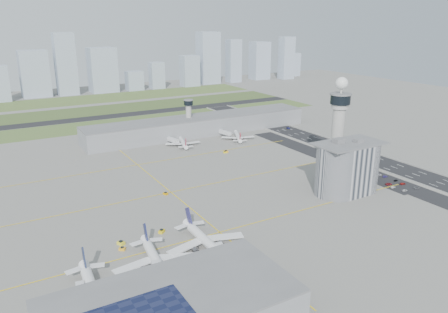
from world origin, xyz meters
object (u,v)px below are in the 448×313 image
car_lot_6 (417,188)px  car_lot_8 (396,180)px  car_lot_1 (393,187)px  car_lot_10 (379,175)px  secondary_tower (189,114)px  car_lot_0 (405,190)px  admin_building (347,168)px  airplane_near_b (156,256)px  tug_1 (121,243)px  car_lot_3 (375,179)px  airplane_far_b (238,134)px  car_lot_4 (368,176)px  jet_bridge_near_0 (82,309)px  car_hw_1 (347,151)px  jet_bridge_far_0 (168,140)px  jet_bridge_far_1 (220,133)px  car_lot_2 (389,184)px  airplane_near_c (207,237)px  jet_bridge_near_1 (162,285)px  tug_0 (122,249)px  car_hw_4 (245,118)px  car_lot_5 (357,173)px  car_lot_9 (385,176)px  tug_5 (226,151)px  car_lot_7 (403,184)px  control_tower (339,122)px  car_lot_11 (373,172)px  tug_4 (225,152)px  airplane_far_a (183,140)px  car_hw_2 (288,128)px  airplane_near_a (93,288)px  tug_3 (166,193)px

car_lot_6 → car_lot_8: bearing=7.0°
car_lot_1 → car_lot_10: car_lot_1 is taller
secondary_tower → car_lot_0: bearing=-74.2°
car_lot_0 → car_lot_10: 28.52m
admin_building → airplane_near_b: admin_building is taller
tug_1 → car_lot_3: size_ratio=0.85×
airplane_far_b → car_lot_4: bearing=-144.2°
jet_bridge_near_0 → car_hw_1: bearing=-56.3°
jet_bridge_far_0 → car_hw_1: (112.28, -93.38, -2.21)m
jet_bridge_far_1 → car_lot_2: jet_bridge_far_1 is taller
airplane_near_b → airplane_near_c: (25.90, 4.18, 0.23)m
jet_bridge_near_1 → tug_0: jet_bridge_near_1 is taller
car_hw_4 → secondary_tower: bearing=-163.4°
car_lot_5 → tug_0: bearing=103.6°
jet_bridge_far_1 → car_lot_9: size_ratio=3.83×
admin_building → jet_bridge_near_0: admin_building is taller
tug_5 → car_lot_7: (61.62, -116.00, -0.36)m
jet_bridge_near_1 → jet_bridge_far_0: 210.89m
car_lot_4 → car_lot_0: bearing=-174.6°
control_tower → car_lot_7: 56.12m
jet_bridge_near_0 → car_lot_7: jet_bridge_near_0 is taller
jet_bridge_far_0 → car_lot_0: bearing=15.5°
car_lot_11 → tug_4: bearing=31.0°
car_lot_8 → airplane_far_a: bearing=20.6°
airplane_near_c → car_lot_8: airplane_near_c is taller
secondary_tower → car_lot_6: size_ratio=7.54×
jet_bridge_far_1 → car_lot_3: 152.08m
secondary_tower → car_hw_2: secondary_tower is taller
airplane_near_a → airplane_far_b: size_ratio=1.33×
admin_building → tug_4: admin_building is taller
control_tower → tug_3: (-116.21, 20.22, -34.23)m
tug_0 → control_tower: bearing=140.6°
airplane_near_a → car_lot_6: bearing=98.8°
jet_bridge_near_0 → car_lot_2: (196.99, 33.47, -2.22)m
jet_bridge_far_1 → jet_bridge_near_0: bearing=-50.5°
tug_5 → car_lot_11: 110.54m
airplane_near_b → airplane_far_b: 210.55m
jet_bridge_far_1 → car_hw_1: bearing=23.7°
airplane_far_a → tug_5: size_ratio=10.47×
airplane_far_b → car_lot_0: bearing=-146.2°
airplane_far_a → car_lot_5: airplane_far_a is taller
admin_building → jet_bridge_near_1: bearing=-163.9°
control_tower → car_hw_1: (42.28, 30.62, -34.40)m
tug_3 → car_lot_10: bearing=-35.8°
airplane_near_c → car_hw_4: airplane_near_c is taller
airplane_near_c → jet_bridge_near_1: 35.93m
airplane_far_b → car_lot_9: 134.56m
airplane_near_a → airplane_far_b: airplane_near_a is taller
jet_bridge_near_0 → car_lot_5: (194.81, 57.91, -2.25)m
jet_bridge_near_1 → car_lot_3: jet_bridge_near_1 is taller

